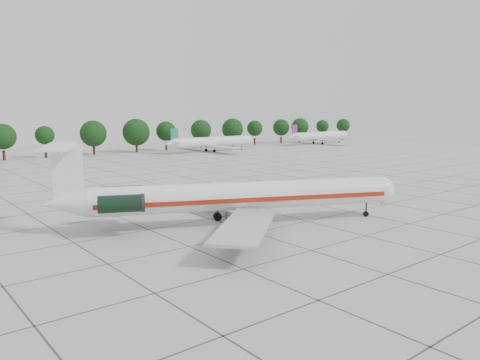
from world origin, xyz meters
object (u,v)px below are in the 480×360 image
at_px(main_airliner, 227,196).
at_px(bg_airliner_d, 212,142).
at_px(ground_crew, 382,197).
at_px(bg_airliner_e, 320,136).

distance_m(main_airliner, bg_airliner_d, 92.23).
relative_size(ground_crew, bg_airliner_e, 0.07).
height_order(main_airliner, bg_airliner_e, main_airliner).
distance_m(main_airliner, ground_crew, 23.92).
bearing_deg(bg_airliner_e, bg_airliner_d, -178.50).
bearing_deg(main_airliner, bg_airliner_d, 80.12).
distance_m(main_airliner, bg_airliner_e, 128.17).
bearing_deg(bg_airliner_e, ground_crew, -134.06).
relative_size(ground_crew, bg_airliner_d, 0.07).
relative_size(main_airliner, ground_crew, 18.83).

